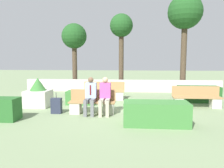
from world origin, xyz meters
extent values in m
plane|color=gray|center=(0.00, 0.00, 0.00)|extent=(60.00, 60.00, 0.00)
cube|color=beige|center=(0.00, 4.41, 0.36)|extent=(11.65, 0.30, 0.72)
cube|color=#A37A4C|center=(-0.84, -1.06, 0.42)|extent=(1.65, 0.44, 0.05)
cube|color=#A37A4C|center=(-0.84, -0.82, 0.64)|extent=(1.65, 0.04, 0.40)
cube|color=beige|center=(-1.43, -1.06, 0.20)|extent=(0.36, 0.40, 0.39)
cube|color=beige|center=(-0.24, -1.06, 0.20)|extent=(0.36, 0.40, 0.39)
cube|color=#A37A4C|center=(3.19, 0.26, 0.42)|extent=(1.90, 0.44, 0.05)
cube|color=#A37A4C|center=(3.19, 0.51, 0.64)|extent=(1.90, 0.04, 0.40)
cube|color=beige|center=(2.48, 0.26, 0.20)|extent=(0.36, 0.40, 0.39)
cube|color=beige|center=(3.91, 0.26, 0.20)|extent=(0.36, 0.40, 0.39)
cube|color=#A37A4C|center=(-0.75, 1.72, 0.42)|extent=(1.99, 0.44, 0.05)
cube|color=#A37A4C|center=(-0.75, 1.96, 0.64)|extent=(1.99, 0.04, 0.40)
cube|color=beige|center=(-1.52, 1.72, 0.20)|extent=(0.36, 0.40, 0.39)
cube|color=beige|center=(0.01, 1.72, 0.20)|extent=(0.36, 0.40, 0.39)
cube|color=slate|center=(-0.98, -1.27, 0.51)|extent=(0.14, 0.46, 0.13)
cube|color=slate|center=(-0.78, -1.27, 0.51)|extent=(0.14, 0.46, 0.13)
cube|color=slate|center=(-1.00, -1.50, 0.29)|extent=(0.11, 0.11, 0.57)
cube|color=slate|center=(-0.76, -1.50, 0.29)|extent=(0.11, 0.11, 0.57)
cube|color=#9EBCE0|center=(-0.88, -1.03, 0.84)|extent=(0.38, 0.22, 0.54)
sphere|color=brown|center=(-0.88, -1.05, 1.21)|extent=(0.20, 0.20, 0.20)
cube|color=maroon|center=(-0.88, -1.15, 0.86)|extent=(0.06, 0.01, 0.35)
cube|color=#B2A893|center=(-0.46, -1.27, 0.51)|extent=(0.14, 0.46, 0.13)
cube|color=#B2A893|center=(-0.26, -1.27, 0.51)|extent=(0.14, 0.46, 0.13)
cube|color=#B2A893|center=(-0.48, -1.50, 0.29)|extent=(0.11, 0.11, 0.57)
cube|color=#B2A893|center=(-0.24, -1.50, 0.29)|extent=(0.11, 0.11, 0.57)
cube|color=#B74C9E|center=(-0.36, -1.03, 0.84)|extent=(0.38, 0.22, 0.54)
sphere|color=tan|center=(-0.36, -1.05, 1.22)|extent=(0.20, 0.20, 0.20)
cube|color=#3D7A38|center=(1.28, -2.24, 0.35)|extent=(1.90, 0.82, 0.69)
cube|color=#235623|center=(3.63, 1.49, 0.36)|extent=(1.80, 0.74, 0.72)
cube|color=#3D7A38|center=(-1.60, 0.56, 0.29)|extent=(1.24, 0.62, 0.58)
cube|color=beige|center=(-3.26, -0.05, 0.34)|extent=(0.95, 0.95, 0.67)
cone|color=#387533|center=(-3.26, -0.05, 0.93)|extent=(0.66, 0.66, 0.51)
cube|color=#282D42|center=(-2.12, -1.12, 0.28)|extent=(0.36, 0.22, 0.56)
cylinder|color=#333338|center=(-2.12, -1.12, 0.66)|extent=(0.02, 0.02, 0.20)
cylinder|color=#473828|center=(-3.01, 5.07, 1.48)|extent=(0.30, 0.30, 2.96)
sphere|color=#1E4C1E|center=(-3.01, 5.07, 3.39)|extent=(1.57, 1.57, 1.57)
cylinder|color=#473828|center=(-0.05, 5.03, 1.81)|extent=(0.30, 0.30, 3.62)
sphere|color=#1E4C1E|center=(-0.05, 5.03, 4.01)|extent=(1.41, 1.41, 1.41)
cylinder|color=#473828|center=(3.73, 4.99, 2.09)|extent=(0.34, 0.34, 4.18)
sphere|color=#1E4C1E|center=(3.73, 4.99, 4.74)|extent=(2.04, 2.04, 2.04)
camera|label=1|loc=(0.50, -8.63, 1.93)|focal=35.00mm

